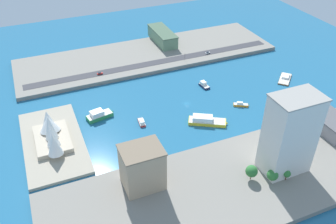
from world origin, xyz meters
name	(u,v)px	position (x,y,z in m)	size (l,w,h in m)	color
ground_plane	(187,103)	(0.00, 0.00, 0.00)	(440.00, 440.00, 0.00)	#23668E
quay_west	(251,178)	(-87.37, 0.00, 1.65)	(70.00, 240.00, 3.30)	gray
quay_east	(148,55)	(87.37, 0.00, 1.65)	(70.00, 240.00, 3.30)	gray
peninsula_point	(53,142)	(-8.48, 101.22, 1.00)	(78.06, 37.72, 2.00)	#A89E89
road_strip	(155,63)	(66.73, 0.00, 3.37)	(9.46, 228.00, 0.15)	#38383D
patrol_launch_navy	(204,85)	(17.31, -23.57, 1.58)	(11.77, 5.82, 4.18)	#1E284C
ferry_yellow_fast	(206,120)	(-27.83, -1.58, 2.19)	(20.62, 27.10, 5.64)	yellow
water_taxi_orange	(241,105)	(-18.79, -36.19, 1.18)	(8.30, 11.68, 3.32)	orange
barge_flat_brown	(285,78)	(1.51, -92.97, 0.91)	(20.70, 21.11, 2.61)	brown
ferry_green_doubledeck	(99,115)	(7.41, 66.33, 2.50)	(11.19, 21.18, 6.41)	#2D8C4C
tugboat_red	(142,122)	(-10.98, 40.45, 1.25)	(11.10, 5.05, 3.38)	red
hotel_broad_white	(290,135)	(-88.38, -20.34, 28.23)	(18.19, 27.50, 49.80)	silver
terminal_long_green	(162,36)	(106.08, -22.82, 9.41)	(44.16, 16.09, 12.17)	slate
apartment_midrise_tan	(142,167)	(-69.40, 59.93, 16.30)	(18.24, 22.55, 25.95)	tan
warehouse_low_gray	(326,120)	(-66.42, -72.54, 8.37)	(40.59, 19.40, 10.08)	gray
pickup_red	(100,73)	(64.73, 51.47, 4.25)	(1.98, 4.73, 1.65)	black
van_white	(208,53)	(64.88, -52.02, 4.23)	(2.13, 4.62, 1.59)	black
traffic_light_waterfront	(185,56)	(60.72, -26.38, 7.64)	(0.36, 0.36, 6.50)	black
opera_landmark	(51,132)	(-8.78, 101.22, 9.21)	(41.58, 21.90, 19.24)	#BCAD93
park_tree_cluster	(264,173)	(-92.62, -3.66, 9.00)	(13.97, 23.74, 9.58)	brown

